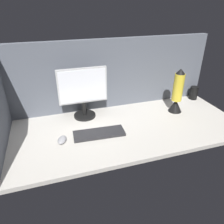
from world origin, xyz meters
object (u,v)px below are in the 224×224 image
at_px(mouse, 62,140).
at_px(monitor, 83,91).
at_px(lava_lamp, 177,94).
at_px(keyboard, 99,133).
at_px(mug_black_travel, 194,93).

bearing_deg(mouse, monitor, 77.33).
bearing_deg(lava_lamp, keyboard, -167.71).
distance_m(monitor, mug_black_travel, 1.10).
bearing_deg(lava_lamp, monitor, 169.20).
bearing_deg(keyboard, mouse, -174.31).
bearing_deg(mug_black_travel, lava_lamp, -150.96).
relative_size(monitor, mug_black_travel, 3.30).
bearing_deg(lava_lamp, mouse, -170.35).
bearing_deg(keyboard, monitor, 102.33).
distance_m(monitor, lava_lamp, 0.79).
xyz_separation_m(keyboard, lava_lamp, (0.73, 0.16, 0.15)).
xyz_separation_m(keyboard, mouse, (-0.27, -0.01, 0.01)).
xyz_separation_m(mouse, mug_black_travel, (1.30, 0.34, 0.05)).
relative_size(keyboard, lava_lamp, 0.97).
xyz_separation_m(mug_black_travel, lava_lamp, (-0.31, -0.17, 0.10)).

